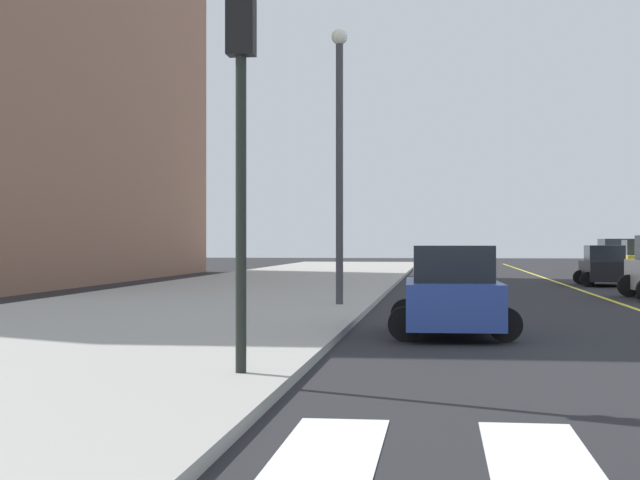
# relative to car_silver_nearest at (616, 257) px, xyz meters

# --- Properties ---
(sidewalk_kerb_west) EXTENTS (10.00, 120.00, 0.15)m
(sidewalk_kerb_west) POSITION_rel_car_silver_nearest_xyz_m (-17.61, -37.10, -0.89)
(sidewalk_kerb_west) COLOR #9E9B93
(sidewalk_kerb_west) RESTS_ON ground
(lane_divider_paint) EXTENTS (0.16, 80.00, 0.01)m
(lane_divider_paint) POSITION_rel_car_silver_nearest_xyz_m (-5.41, -17.10, -0.96)
(lane_divider_paint) COLOR yellow
(lane_divider_paint) RESTS_ON ground
(car_silver_nearest) EXTENTS (2.99, 4.69, 2.06)m
(car_silver_nearest) POSITION_rel_car_silver_nearest_xyz_m (0.00, 0.00, 0.00)
(car_silver_nearest) COLOR #B7B7BC
(car_silver_nearest) RESTS_ON ground
(car_blue_third) EXTENTS (2.55, 4.01, 1.77)m
(car_blue_third) POSITION_rel_car_silver_nearest_xyz_m (-10.52, -41.87, -0.14)
(car_blue_third) COLOR #2D479E
(car_blue_third) RESTS_ON ground
(car_black_fifth) EXTENTS (2.43, 3.85, 1.71)m
(car_black_fifth) POSITION_rel_car_silver_nearest_xyz_m (-3.80, -18.86, -0.16)
(car_black_fifth) COLOR black
(car_black_fifth) RESTS_ON ground
(traffic_light_far_corner) EXTENTS (0.36, 0.41, 5.10)m
(traffic_light_far_corner) POSITION_rel_car_silver_nearest_xyz_m (-13.30, -48.77, 2.75)
(traffic_light_far_corner) COLOR black
(traffic_light_far_corner) RESTS_ON sidewalk_kerb_west
(street_lamp) EXTENTS (0.44, 0.44, 7.51)m
(street_lamp) POSITION_rel_car_silver_nearest_xyz_m (-13.48, -34.88, 3.61)
(street_lamp) COLOR #38383D
(street_lamp) RESTS_ON sidewalk_kerb_west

